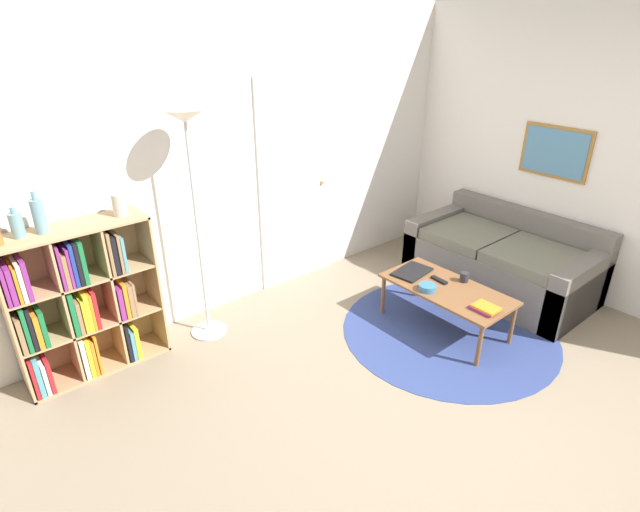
# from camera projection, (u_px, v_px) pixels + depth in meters

# --- Properties ---
(ground_plane) EXTENTS (14.00, 14.00, 0.00)m
(ground_plane) POSITION_uv_depth(u_px,v_px,m) (479.00, 441.00, 3.19)
(ground_plane) COLOR gray
(wall_back) EXTENTS (7.68, 0.11, 2.60)m
(wall_back) POSITION_uv_depth(u_px,v_px,m) (252.00, 162.00, 4.42)
(wall_back) COLOR silver
(wall_back) RESTS_ON ground_plane
(wall_right) EXTENTS (0.08, 5.54, 2.60)m
(wall_right) POSITION_uv_depth(u_px,v_px,m) (528.00, 147.00, 4.87)
(wall_right) COLOR silver
(wall_right) RESTS_ON ground_plane
(rug) EXTENTS (1.82, 1.82, 0.01)m
(rug) POSITION_uv_depth(u_px,v_px,m) (449.00, 331.00, 4.30)
(rug) COLOR navy
(rug) RESTS_ON ground_plane
(bookshelf) EXTENTS (1.01, 0.34, 1.16)m
(bookshelf) POSITION_uv_depth(u_px,v_px,m) (78.00, 303.00, 3.61)
(bookshelf) COLOR tan
(bookshelf) RESTS_ON ground_plane
(floor_lamp) EXTENTS (0.33, 0.33, 1.87)m
(floor_lamp) POSITION_uv_depth(u_px,v_px,m) (188.00, 151.00, 3.62)
(floor_lamp) COLOR #B7B7BC
(floor_lamp) RESTS_ON ground_plane
(couch) EXTENTS (0.94, 1.69, 0.73)m
(couch) POSITION_uv_depth(u_px,v_px,m) (504.00, 261.00, 4.91)
(couch) COLOR #66605B
(couch) RESTS_ON ground_plane
(coffee_table) EXTENTS (0.54, 1.09, 0.39)m
(coffee_table) POSITION_uv_depth(u_px,v_px,m) (447.00, 291.00, 4.21)
(coffee_table) COLOR brown
(coffee_table) RESTS_ON ground_plane
(laptop) EXTENTS (0.38, 0.28, 0.02)m
(laptop) POSITION_uv_depth(u_px,v_px,m) (412.00, 272.00, 4.43)
(laptop) COLOR black
(laptop) RESTS_ON coffee_table
(bowl) EXTENTS (0.15, 0.15, 0.05)m
(bowl) POSITION_uv_depth(u_px,v_px,m) (427.00, 287.00, 4.14)
(bowl) COLOR teal
(bowl) RESTS_ON coffee_table
(book_stack_on_table) EXTENTS (0.15, 0.21, 0.04)m
(book_stack_on_table) POSITION_uv_depth(u_px,v_px,m) (485.00, 308.00, 3.86)
(book_stack_on_table) COLOR #7F287A
(book_stack_on_table) RESTS_ON coffee_table
(cup) EXTENTS (0.08, 0.08, 0.08)m
(cup) POSITION_uv_depth(u_px,v_px,m) (464.00, 277.00, 4.27)
(cup) COLOR #28282D
(cup) RESTS_ON coffee_table
(remote) EXTENTS (0.06, 0.16, 0.02)m
(remote) POSITION_uv_depth(u_px,v_px,m) (439.00, 280.00, 4.29)
(remote) COLOR black
(remote) RESTS_ON coffee_table
(bottle_middle) EXTENTS (0.08, 0.08, 0.21)m
(bottle_middle) POSITION_uv_depth(u_px,v_px,m) (17.00, 225.00, 3.20)
(bottle_middle) COLOR #6B93A3
(bottle_middle) RESTS_ON bookshelf
(bottle_right) EXTENTS (0.08, 0.08, 0.29)m
(bottle_right) POSITION_uv_depth(u_px,v_px,m) (39.00, 216.00, 3.26)
(bottle_right) COLOR #6B93A3
(bottle_right) RESTS_ON bookshelf
(vase_on_shelf) EXTENTS (0.10, 0.10, 0.16)m
(vase_on_shelf) POSITION_uv_depth(u_px,v_px,m) (119.00, 205.00, 3.56)
(vase_on_shelf) COLOR #B7B2A8
(vase_on_shelf) RESTS_ON bookshelf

